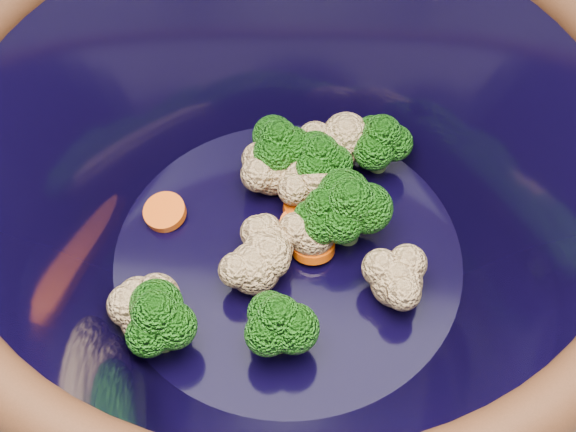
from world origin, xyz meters
The scene contains 2 objects.
mixing_bowl centered at (-0.08, 0.10, 1.00)m, with size 0.39×0.39×0.17m.
vegetable_pile centered at (-0.07, 0.11, 0.96)m, with size 0.18×0.19×0.06m.
Camera 1 is at (-0.04, -0.17, 1.36)m, focal length 50.00 mm.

